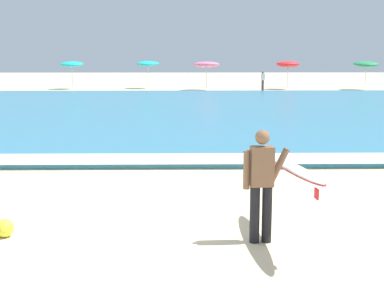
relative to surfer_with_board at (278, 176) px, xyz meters
The scene contains 11 objects.
ground_plane 2.81m from the surfer_with_board, 163.60° to the left, with size 160.00×160.00×0.00m, color beige.
sea 19.45m from the surfer_with_board, 97.41° to the left, with size 120.00×28.00×0.14m, color teal.
surf_foam 6.44m from the surfer_with_board, 113.14° to the left, with size 120.00×1.45×0.01m, color white.
surfer_with_board is the anchor object (origin of this frame).
beach_umbrella_0 38.80m from the surfer_with_board, 106.15° to the left, with size 1.95×1.97×2.40m.
beach_umbrella_1 38.11m from the surfer_with_board, 96.69° to the left, with size 1.91×1.94×2.42m.
beach_umbrella_2 35.76m from the surfer_with_board, 89.25° to the left, with size 2.14×2.16×2.36m.
beach_umbrella_3 37.56m from the surfer_with_board, 78.73° to the left, with size 1.95×1.95×2.37m.
beach_umbrella_4 38.45m from the surfer_with_board, 69.25° to the left, with size 2.02×2.05×2.41m.
beachgoer_near_row_left 35.42m from the surfer_with_board, 81.90° to the left, with size 0.32×0.20×1.58m.
beach_ball 4.32m from the surfer_with_board, behind, with size 0.29×0.29×0.29m, color yellow.
Camera 1 is at (1.09, -8.43, 2.81)m, focal length 49.43 mm.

